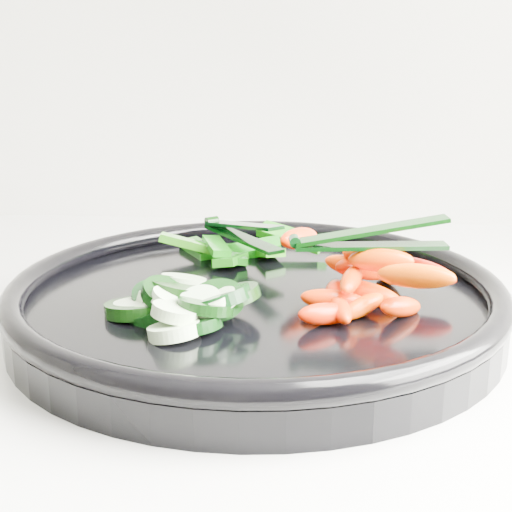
{
  "coord_description": "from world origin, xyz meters",
  "views": [
    {
      "loc": [
        0.75,
        1.14,
        1.13
      ],
      "look_at": [
        0.7,
        1.65,
        0.99
      ],
      "focal_mm": 50.0,
      "sensor_mm": 36.0,
      "label": 1
    }
  ],
  "objects": [
    {
      "name": "veggie_tray",
      "position": [
        0.7,
        1.65,
        0.95
      ],
      "size": [
        0.44,
        0.44,
        0.04
      ],
      "color": "black",
      "rests_on": "counter"
    },
    {
      "name": "cucumber_pile",
      "position": [
        0.65,
        1.6,
        0.96
      ],
      "size": [
        0.12,
        0.11,
        0.04
      ],
      "color": "black",
      "rests_on": "veggie_tray"
    },
    {
      "name": "carrot_pile",
      "position": [
        0.78,
        1.64,
        0.97
      ],
      "size": [
        0.14,
        0.14,
        0.05
      ],
      "color": "#FD3600",
      "rests_on": "veggie_tray"
    },
    {
      "name": "pepper_pile",
      "position": [
        0.67,
        1.75,
        0.96
      ],
      "size": [
        0.15,
        0.09,
        0.03
      ],
      "color": "#1D740B",
      "rests_on": "veggie_tray"
    },
    {
      "name": "tong_carrot",
      "position": [
        0.78,
        1.64,
        1.0
      ],
      "size": [
        0.11,
        0.03,
        0.02
      ],
      "color": "black",
      "rests_on": "carrot_pile"
    },
    {
      "name": "tong_pepper",
      "position": [
        0.68,
        1.74,
        0.98
      ],
      "size": [
        0.08,
        0.1,
        0.02
      ],
      "color": "black",
      "rests_on": "pepper_pile"
    }
  ]
}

